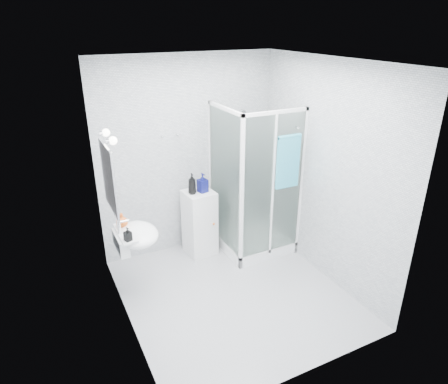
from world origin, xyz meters
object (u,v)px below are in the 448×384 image
wall_basin (135,236)px  soap_dispenser_black (128,234)px  hand_towel (288,160)px  soap_dispenser_orange (122,220)px  shampoo_bottle_b (203,183)px  storage_cabinet (200,223)px  shampoo_bottle_a (192,184)px  shower_enclosure (251,221)px

wall_basin → soap_dispenser_black: soap_dispenser_black is taller
hand_towel → soap_dispenser_orange: size_ratio=4.09×
hand_towel → shampoo_bottle_b: 1.13m
storage_cabinet → soap_dispenser_orange: 1.28m
hand_towel → soap_dispenser_black: bearing=-177.0°
hand_towel → shampoo_bottle_a: bearing=147.3°
shower_enclosure → storage_cabinet: bearing=159.0°
wall_basin → storage_cabinet: size_ratio=0.62×
storage_cabinet → shampoo_bottle_b: size_ratio=3.56×
shampoo_bottle_a → shampoo_bottle_b: size_ratio=1.08×
storage_cabinet → hand_towel: (0.90, -0.65, 0.94)m
soap_dispenser_black → storage_cabinet: bearing=34.1°
shampoo_bottle_a → soap_dispenser_black: size_ratio=1.83×
hand_towel → soap_dispenser_black: hand_towel is taller
shower_enclosure → wall_basin: (-1.66, -0.32, 0.35)m
hand_towel → soap_dispenser_orange: bearing=173.8°
shower_enclosure → hand_towel: bearing=-57.7°
shower_enclosure → soap_dispenser_black: shower_enclosure is taller
wall_basin → storage_cabinet: bearing=29.4°
storage_cabinet → shampoo_bottle_a: 0.59m
soap_dispenser_orange → soap_dispenser_black: bearing=-93.1°
shower_enclosure → soap_dispenser_black: bearing=-164.0°
hand_towel → shampoo_bottle_b: bearing=143.5°
shampoo_bottle_b → soap_dispenser_orange: (-1.14, -0.42, -0.08)m
hand_towel → soap_dispenser_orange: 2.06m
shampoo_bottle_a → soap_dispenser_black: shampoo_bottle_a is taller
hand_towel → shower_enclosure: bearing=122.3°
hand_towel → shampoo_bottle_b: hand_towel is taller
shampoo_bottle_a → soap_dispenser_black: (-1.02, -0.75, -0.10)m
shower_enclosure → storage_cabinet: 0.70m
wall_basin → shampoo_bottle_a: shampoo_bottle_a is taller
wall_basin → hand_towel: 2.00m
shampoo_bottle_a → soap_dispenser_orange: shampoo_bottle_a is taller
storage_cabinet → shower_enclosure: bearing=-25.5°
wall_basin → shampoo_bottle_b: 1.21m
storage_cabinet → soap_dispenser_black: bearing=-150.3°
shower_enclosure → shampoo_bottle_a: bearing=162.2°
soap_dispenser_orange → storage_cabinet: bearing=21.6°
storage_cabinet → soap_dispenser_orange: (-1.10, -0.43, 0.49)m
hand_towel → shampoo_bottle_a: size_ratio=2.46×
soap_dispenser_black → shower_enclosure: bearing=16.0°
wall_basin → shampoo_bottle_b: bearing=27.6°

